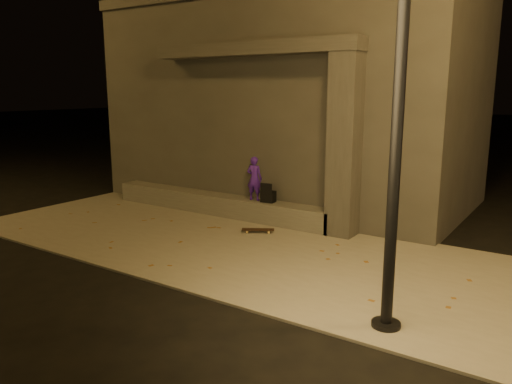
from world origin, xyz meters
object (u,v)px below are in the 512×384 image
Objects in this scene: column at (345,146)px; skateboarder at (254,178)px; backpack at (268,195)px; street_lamp_0 at (404,6)px; skateboard at (258,230)px.

skateboarder is at bearing 180.00° from column.
street_lamp_0 is at bearing -44.98° from backpack.
skateboard is 0.10× the size of street_lamp_0.
backpack reaches higher than skateboard.
skateboard is 5.80m from street_lamp_0.
backpack is (-1.77, 0.00, -1.20)m from column.
street_lamp_0 is (2.14, -3.41, 1.99)m from column.
skateboard is at bearing -74.94° from backpack.
skateboarder is 1.50× the size of skateboard.
skateboarder is 6.17m from street_lamp_0.
skateboard is (0.66, -0.84, -0.88)m from skateboarder.
backpack is 6.09m from street_lamp_0.
skateboard is at bearing 144.67° from street_lamp_0.
column is 2.44m from skateboard.
backpack is at bearing 138.93° from street_lamp_0.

